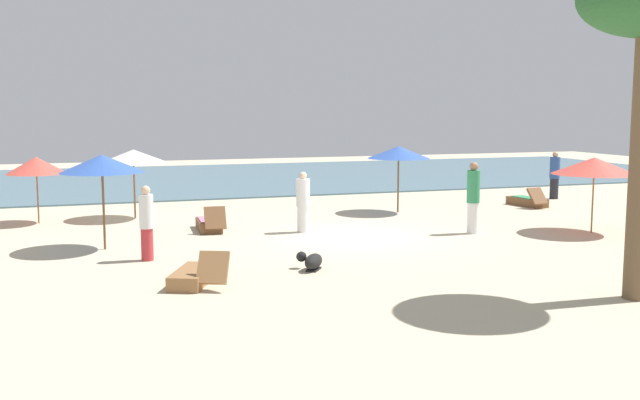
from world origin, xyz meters
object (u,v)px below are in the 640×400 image
object	(u,v)px
umbrella_0	(399,152)
lounger_0	(528,201)
lounger_2	(195,276)
person_1	(473,197)
umbrella_4	(36,165)
lounger_1	(209,224)
umbrella_2	(133,156)
umbrella_1	(594,166)
person_3	(303,202)
person_2	(555,175)
person_0	(147,223)
dog	(312,261)
umbrella_5	(102,164)

from	to	relation	value
umbrella_0	lounger_0	world-z (taller)	umbrella_0
lounger_2	person_1	xyz separation A→B (m)	(8.05, 3.36, 0.82)
umbrella_4	lounger_1	xyz separation A→B (m)	(4.52, -2.88, -1.53)
umbrella_2	lounger_1	size ratio (longest dim) A/B	1.26
lounger_2	umbrella_1	bearing A→B (deg)	12.24
person_3	umbrella_1	bearing A→B (deg)	-19.34
umbrella_0	lounger_1	bearing A→B (deg)	-166.36
lounger_1	person_2	xyz separation A→B (m)	(13.45, 2.92, 0.71)
umbrella_1	person_2	size ratio (longest dim) A/B	1.28
umbrella_4	lounger_2	bearing A→B (deg)	-70.90
umbrella_0	umbrella_4	distance (m)	11.04
umbrella_0	person_1	bearing A→B (deg)	-87.33
person_0	lounger_2	bearing A→B (deg)	-76.29
umbrella_4	dog	world-z (taller)	umbrella_4
umbrella_4	person_1	bearing A→B (deg)	-26.85
umbrella_2	person_0	xyz separation A→B (m)	(-0.27, -6.48, -1.06)
umbrella_2	umbrella_4	distance (m)	2.77
umbrella_4	umbrella_2	bearing A→B (deg)	1.08
umbrella_2	person_1	world-z (taller)	umbrella_2
dog	person_3	bearing A→B (deg)	74.75
umbrella_1	lounger_0	world-z (taller)	umbrella_1
person_2	lounger_1	bearing A→B (deg)	-167.74
person_2	person_3	xyz separation A→B (m)	(-11.08, -4.03, -0.06)
umbrella_2	umbrella_5	world-z (taller)	umbrella_5
umbrella_4	lounger_1	size ratio (longest dim) A/B	1.16
lounger_1	lounger_2	xyz separation A→B (m)	(-1.40, -6.13, -0.01)
umbrella_1	umbrella_2	bearing A→B (deg)	150.07
umbrella_2	umbrella_5	size ratio (longest dim) A/B	0.93
lounger_0	umbrella_5	bearing A→B (deg)	-166.63
person_0	person_1	size ratio (longest dim) A/B	0.87
umbrella_0	person_2	world-z (taller)	umbrella_0
person_0	umbrella_1	bearing A→B (deg)	-0.76
lounger_2	person_2	xyz separation A→B (m)	(14.85, 9.05, 0.71)
umbrella_0	person_3	world-z (taller)	umbrella_0
umbrella_0	person_2	xyz separation A→B (m)	(7.01, 1.36, -1.06)
umbrella_1	person_1	world-z (taller)	umbrella_1
person_0	person_2	xyz separation A→B (m)	(15.48, 6.47, 0.04)
umbrella_4	dog	size ratio (longest dim) A/B	2.59
person_0	person_2	distance (m)	16.78
umbrella_0	dog	world-z (taller)	umbrella_0
umbrella_0	lounger_1	distance (m)	6.86
umbrella_4	umbrella_5	world-z (taller)	umbrella_5
umbrella_1	dog	size ratio (longest dim) A/B	2.98
umbrella_0	umbrella_4	size ratio (longest dim) A/B	1.10
person_1	lounger_1	bearing A→B (deg)	157.34
umbrella_2	person_1	xyz separation A→B (m)	(8.40, -5.70, -0.92)
person_0	dog	world-z (taller)	person_0
umbrella_5	person_2	world-z (taller)	umbrella_5
lounger_2	dog	xyz separation A→B (m)	(2.53, 0.48, 0.02)
umbrella_4	umbrella_1	bearing A→B (deg)	-24.74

